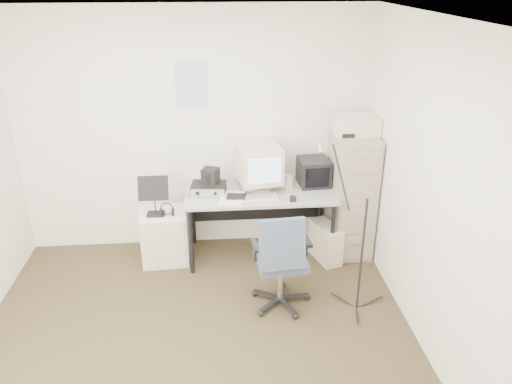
{
  "coord_description": "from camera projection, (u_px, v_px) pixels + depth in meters",
  "views": [
    {
      "loc": [
        0.21,
        -3.12,
        2.79
      ],
      "look_at": [
        0.55,
        0.95,
        0.95
      ],
      "focal_mm": 35.0,
      "sensor_mm": 36.0,
      "label": 1
    }
  ],
  "objects": [
    {
      "name": "headphones",
      "position": [
        167.0,
        211.0,
        4.86
      ],
      "size": [
        0.18,
        0.18,
        0.03
      ],
      "primitive_type": "torus",
      "rotation": [
        0.0,
        0.0,
        -0.26
      ],
      "color": "black",
      "rests_on": "side_cart"
    },
    {
      "name": "radio_receiver",
      "position": [
        209.0,
        188.0,
        4.98
      ],
      "size": [
        0.36,
        0.27,
        0.1
      ],
      "primitive_type": "cube",
      "rotation": [
        0.0,
        0.0,
        -0.1
      ],
      "color": "black",
      "rests_on": "desk"
    },
    {
      "name": "radio_speaker",
      "position": [
        210.0,
        176.0,
        4.95
      ],
      "size": [
        0.19,
        0.19,
        0.15
      ],
      "primitive_type": "cube",
      "rotation": [
        0.0,
        0.0,
        -0.38
      ],
      "color": "black",
      "rests_on": "radio_receiver"
    },
    {
      "name": "wall_back",
      "position": [
        195.0,
        133.0,
        5.08
      ],
      "size": [
        3.6,
        0.02,
        2.5
      ],
      "primitive_type": "cube",
      "color": "#FBEFCE",
      "rests_on": "ground"
    },
    {
      "name": "printer",
      "position": [
        356.0,
        125.0,
        4.88
      ],
      "size": [
        0.46,
        0.33,
        0.17
      ],
      "primitive_type": "cube",
      "rotation": [
        0.0,
        0.0,
        -0.07
      ],
      "color": "beige",
      "rests_on": "filing_cabinet"
    },
    {
      "name": "papers",
      "position": [
        232.0,
        198.0,
        4.86
      ],
      "size": [
        0.28,
        0.34,
        0.02
      ],
      "primitive_type": "cube",
      "rotation": [
        0.0,
        0.0,
        -0.18
      ],
      "color": "white",
      "rests_on": "desk"
    },
    {
      "name": "pc_tower",
      "position": [
        325.0,
        242.0,
        5.16
      ],
      "size": [
        0.3,
        0.45,
        0.39
      ],
      "primitive_type": "cube",
      "rotation": [
        0.0,
        0.0,
        0.31
      ],
      "color": "beige",
      "rests_on": "floor"
    },
    {
      "name": "mic_stand",
      "position": [
        363.0,
        239.0,
        4.19
      ],
      "size": [
        0.02,
        0.02,
        1.41
      ],
      "primitive_type": "cylinder",
      "rotation": [
        0.0,
        0.0,
        1.59
      ],
      "color": "black",
      "rests_on": "floor"
    },
    {
      "name": "wall_calendar",
      "position": [
        191.0,
        84.0,
        4.87
      ],
      "size": [
        0.3,
        0.02,
        0.44
      ],
      "primitive_type": "cube",
      "color": "white",
      "rests_on": "wall_back"
    },
    {
      "name": "ceiling",
      "position": [
        177.0,
        21.0,
        2.94
      ],
      "size": [
        3.6,
        3.6,
        0.01
      ],
      "primitive_type": "cube",
      "color": "white",
      "rests_on": "ground"
    },
    {
      "name": "keyboard",
      "position": [
        256.0,
        198.0,
        4.86
      ],
      "size": [
        0.43,
        0.19,
        0.02
      ],
      "primitive_type": "cube",
      "rotation": [
        0.0,
        0.0,
        0.11
      ],
      "color": "beige",
      "rests_on": "desk"
    },
    {
      "name": "side_cart",
      "position": [
        165.0,
        236.0,
        5.09
      ],
      "size": [
        0.48,
        0.39,
        0.57
      ],
      "primitive_type": "cube",
      "rotation": [
        0.0,
        0.0,
        0.05
      ],
      "color": "white",
      "rests_on": "floor"
    },
    {
      "name": "desk",
      "position": [
        260.0,
        223.0,
        5.18
      ],
      "size": [
        1.5,
        0.7,
        0.73
      ],
      "primitive_type": "cube",
      "color": "gray",
      "rests_on": "floor"
    },
    {
      "name": "crt_tv",
      "position": [
        313.0,
        172.0,
        5.14
      ],
      "size": [
        0.32,
        0.34,
        0.27
      ],
      "primitive_type": "cube",
      "rotation": [
        0.0,
        0.0,
        0.06
      ],
      "color": "black",
      "rests_on": "desk"
    },
    {
      "name": "filing_cabinet",
      "position": [
        351.0,
        194.0,
        5.16
      ],
      "size": [
        0.4,
        0.6,
        1.3
      ],
      "primitive_type": "cube",
      "color": "#BEB697",
      "rests_on": "floor"
    },
    {
      "name": "desk_speaker",
      "position": [
        288.0,
        182.0,
        5.08
      ],
      "size": [
        0.09,
        0.09,
        0.14
      ],
      "primitive_type": "cube",
      "rotation": [
        0.0,
        0.0,
        0.36
      ],
      "color": "beige",
      "rests_on": "desk"
    },
    {
      "name": "music_stand",
      "position": [
        154.0,
        195.0,
        4.82
      ],
      "size": [
        0.3,
        0.18,
        0.42
      ],
      "primitive_type": "cube",
      "rotation": [
        0.0,
        0.0,
        -0.11
      ],
      "color": "black",
      "rests_on": "side_cart"
    },
    {
      "name": "floor",
      "position": [
        197.0,
        353.0,
        3.96
      ],
      "size": [
        3.6,
        3.6,
        0.01
      ],
      "primitive_type": "cube",
      "color": "#37301B",
      "rests_on": "ground"
    },
    {
      "name": "office_chair",
      "position": [
        281.0,
        258.0,
        4.35
      ],
      "size": [
        0.6,
        0.6,
        0.95
      ],
      "primitive_type": "cube",
      "rotation": [
        0.0,
        0.0,
        0.1
      ],
      "color": "#445068",
      "rests_on": "floor"
    },
    {
      "name": "crt_monitor",
      "position": [
        259.0,
        167.0,
        5.01
      ],
      "size": [
        0.48,
        0.49,
        0.45
      ],
      "primitive_type": "cube",
      "rotation": [
        0.0,
        0.0,
        0.17
      ],
      "color": "beige",
      "rests_on": "desk"
    },
    {
      "name": "mouse",
      "position": [
        293.0,
        199.0,
        4.83
      ],
      "size": [
        0.07,
        0.1,
        0.03
      ],
      "primitive_type": "cube",
      "rotation": [
        0.0,
        0.0,
        -0.12
      ],
      "color": "black",
      "rests_on": "desk"
    },
    {
      "name": "wall_right",
      "position": [
        440.0,
        202.0,
        3.59
      ],
      "size": [
        0.02,
        3.6,
        2.5
      ],
      "primitive_type": "cube",
      "color": "#FBEFCE",
      "rests_on": "ground"
    }
  ]
}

